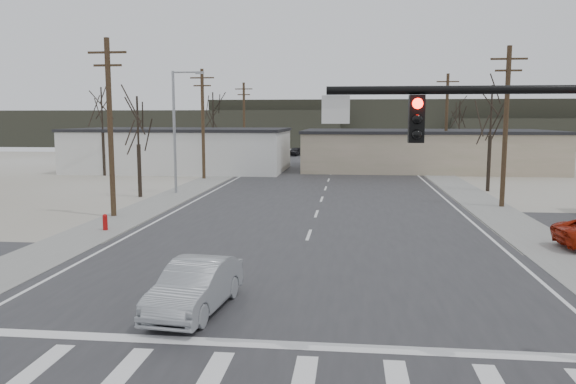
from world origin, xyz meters
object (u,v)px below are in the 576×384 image
Objects in this scene: sedan_crossing at (195,286)px; car_far_a at (391,161)px; fire_hydrant at (105,222)px; car_far_b at (295,151)px.

car_far_a is at bearing 85.78° from sedan_crossing.
fire_hydrant is 0.20× the size of sedan_crossing.
sedan_crossing is 1.21× the size of car_far_b.
fire_hydrant is 56.54m from car_far_b.
sedan_crossing is 49.11m from car_far_a.
car_far_a is at bearing 65.93° from fire_hydrant.
car_far_a reaches higher than car_far_b.
sedan_crossing is (7.71, -11.00, 0.33)m from fire_hydrant.
car_far_a reaches higher than fire_hydrant.
sedan_crossing is 67.50m from car_far_b.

